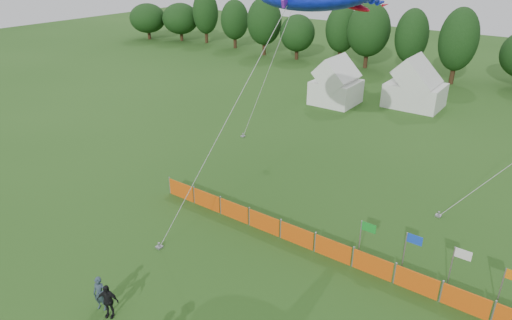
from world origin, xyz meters
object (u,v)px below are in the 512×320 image
Objects in this scene: tent_right at (416,88)px; tent_left at (336,85)px; barrier_fence at (314,242)px; spectator_a at (100,294)px; spectator_d at (108,301)px.

tent_left is at bearing -151.87° from tent_right.
spectator_a reaches higher than barrier_fence.
spectator_d is (-0.85, -34.13, -1.04)m from tent_right.
spectator_a is at bearing -92.42° from tent_right.
tent_right is (6.42, 3.43, -0.00)m from tent_left.
spectator_a is (-1.44, -34.05, -1.03)m from tent_right.
tent_right reaches higher than spectator_d.
barrier_fence is at bearing -81.78° from tent_right.
tent_right is 3.25× the size of spectator_a.
spectator_a is at bearing 145.05° from spectator_d.
tent_right reaches higher than barrier_fence.
tent_left is at bearing 114.65° from barrier_fence.
tent_left is at bearing 77.31° from spectator_a.
spectator_a is at bearing -120.67° from barrier_fence.
spectator_d is at bearing -117.49° from barrier_fence.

